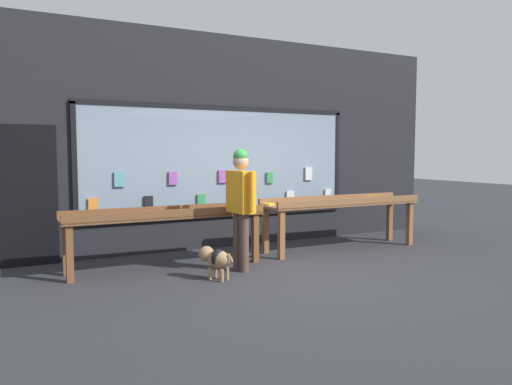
{
  "coord_description": "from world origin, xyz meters",
  "views": [
    {
      "loc": [
        -3.76,
        -5.79,
        1.7
      ],
      "look_at": [
        -0.2,
        0.97,
        1.07
      ],
      "focal_mm": 35.0,
      "sensor_mm": 36.0,
      "label": 1
    }
  ],
  "objects_px": {
    "display_table_left": "(166,220)",
    "display_table_right": "(341,206)",
    "person_browsing": "(241,199)",
    "small_dog": "(216,258)"
  },
  "relations": [
    {
      "from": "person_browsing",
      "to": "small_dog",
      "type": "height_order",
      "value": "person_browsing"
    },
    {
      "from": "display_table_right",
      "to": "person_browsing",
      "type": "xyz_separation_m",
      "value": [
        -2.25,
        -0.63,
        0.28
      ]
    },
    {
      "from": "display_table_right",
      "to": "small_dog",
      "type": "xyz_separation_m",
      "value": [
        -2.77,
        -0.93,
        -0.46
      ]
    },
    {
      "from": "display_table_right",
      "to": "person_browsing",
      "type": "relative_size",
      "value": 1.67
    },
    {
      "from": "display_table_left",
      "to": "display_table_right",
      "type": "height_order",
      "value": "display_table_right"
    },
    {
      "from": "person_browsing",
      "to": "small_dog",
      "type": "xyz_separation_m",
      "value": [
        -0.52,
        -0.3,
        -0.74
      ]
    },
    {
      "from": "display_table_right",
      "to": "person_browsing",
      "type": "bearing_deg",
      "value": -164.44
    },
    {
      "from": "display_table_right",
      "to": "small_dog",
      "type": "bearing_deg",
      "value": -161.47
    },
    {
      "from": "display_table_left",
      "to": "small_dog",
      "type": "xyz_separation_m",
      "value": [
        0.39,
        -0.93,
        -0.43
      ]
    },
    {
      "from": "display_table_left",
      "to": "display_table_right",
      "type": "xyz_separation_m",
      "value": [
        3.16,
        -0.0,
        0.03
      ]
    }
  ]
}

